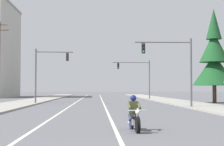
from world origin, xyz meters
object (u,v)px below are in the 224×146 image
at_px(traffic_signal_near_left, 46,68).
at_px(motorcycle_with_rider, 134,116).
at_px(traffic_signal_near_right, 175,62).
at_px(conifer_tree_right_verge_far, 214,59).
at_px(traffic_signal_mid_right, 138,73).

bearing_deg(traffic_signal_near_left, motorcycle_with_rider, -74.91).
bearing_deg(traffic_signal_near_right, motorcycle_with_rider, -107.16).
relative_size(motorcycle_with_rider, traffic_signal_near_left, 0.35).
distance_m(traffic_signal_near_right, traffic_signal_near_left, 15.61).
bearing_deg(conifer_tree_right_verge_far, traffic_signal_mid_right, 118.06).
height_order(motorcycle_with_rider, traffic_signal_mid_right, traffic_signal_mid_right).
bearing_deg(motorcycle_with_rider, traffic_signal_near_left, 105.09).
height_order(traffic_signal_near_left, traffic_signal_mid_right, same).
xyz_separation_m(traffic_signal_near_left, conifer_tree_right_verge_far, (19.80, 2.17, 1.18)).
bearing_deg(traffic_signal_near_left, conifer_tree_right_verge_far, 6.26).
bearing_deg(traffic_signal_mid_right, conifer_tree_right_verge_far, -61.94).
relative_size(motorcycle_with_rider, traffic_signal_near_right, 0.35).
distance_m(traffic_signal_near_right, traffic_signal_mid_right, 25.59).
xyz_separation_m(traffic_signal_near_left, traffic_signal_mid_right, (12.24, 16.35, 0.10)).
xyz_separation_m(traffic_signal_near_right, traffic_signal_near_left, (-12.59, 9.24, -0.05)).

